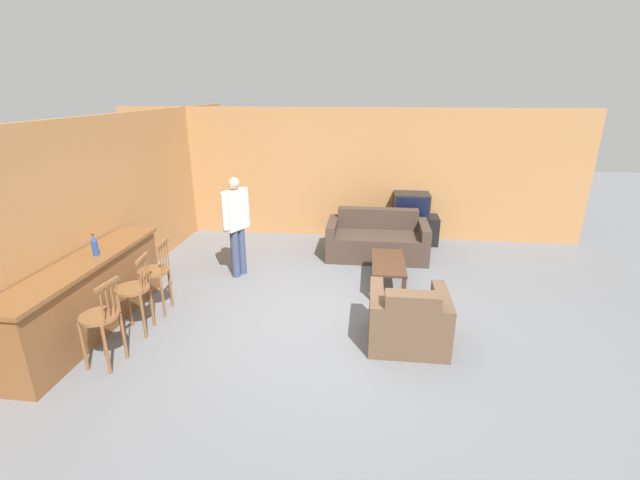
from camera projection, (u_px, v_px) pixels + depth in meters
name	position (u px, v px, depth m)	size (l,w,h in m)	color
ground_plane	(326.00, 321.00, 5.71)	(24.00, 24.00, 0.00)	slate
wall_back	(345.00, 174.00, 8.65)	(9.40, 0.08, 2.60)	#B27A47
wall_left	(133.00, 197.00, 6.86)	(0.08, 8.61, 2.60)	#B27A47
bar_counter	(89.00, 296.00, 5.34)	(0.55, 2.70, 0.97)	brown
bar_chair_near	(101.00, 321.00, 4.65)	(0.45, 0.45, 1.03)	brown
bar_chair_mid	(134.00, 293.00, 5.29)	(0.46, 0.46, 1.03)	brown
bar_chair_far	(155.00, 275.00, 5.79)	(0.44, 0.44, 1.03)	brown
couch_far	(377.00, 240.00, 7.85)	(1.81, 0.91, 0.83)	#423328
armchair_near	(408.00, 320.00, 5.14)	(0.93, 0.87, 0.81)	brown
coffee_table	(388.00, 265.00, 6.60)	(0.50, 1.09, 0.43)	#472D1E
tv_unit	(409.00, 229.00, 8.56)	(1.11, 0.48, 0.56)	black
tv	(411.00, 205.00, 8.38)	(0.68, 0.51, 0.46)	black
bottle	(95.00, 246.00, 5.32)	(0.07, 0.07, 0.28)	#234293
person_by_window	(236.00, 221.00, 6.85)	(0.35, 0.51, 1.64)	#384260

